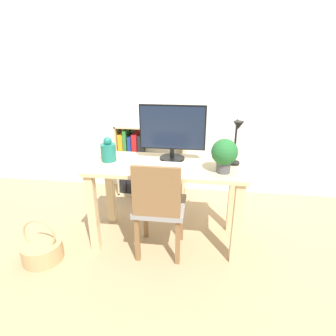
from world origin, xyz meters
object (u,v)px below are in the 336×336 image
(bookshelf, at_px, (140,163))
(basket, at_px, (42,250))
(keyboard, at_px, (169,166))
(chair, at_px, (159,206))
(potted_plant, at_px, (224,154))
(monitor, at_px, (172,130))
(vase, at_px, (108,151))
(desk_lamp, at_px, (236,139))

(bookshelf, height_order, basket, bookshelf)
(keyboard, bearing_deg, chair, -109.33)
(keyboard, distance_m, potted_plant, 0.45)
(monitor, bearing_deg, potted_plant, -29.88)
(potted_plant, bearing_deg, basket, -168.00)
(chair, relative_size, basket, 2.26)
(vase, xyz_separation_m, desk_lamp, (1.04, 0.00, 0.14))
(desk_lamp, bearing_deg, keyboard, -171.89)
(keyboard, xyz_separation_m, desk_lamp, (0.52, 0.07, 0.22))
(vase, relative_size, potted_plant, 0.79)
(keyboard, distance_m, chair, 0.33)
(vase, distance_m, desk_lamp, 1.05)
(vase, height_order, basket, vase)
(monitor, bearing_deg, basket, -151.45)
(keyboard, bearing_deg, desk_lamp, 8.11)
(monitor, relative_size, keyboard, 1.43)
(basket, bearing_deg, desk_lamp, 16.01)
(vase, bearing_deg, chair, -27.06)
(monitor, xyz_separation_m, potted_plant, (0.42, -0.24, -0.11))
(monitor, relative_size, basket, 1.49)
(monitor, xyz_separation_m, keyboard, (-0.00, -0.18, -0.25))
(desk_lamp, distance_m, potted_plant, 0.18)
(keyboard, bearing_deg, basket, -160.11)
(bookshelf, bearing_deg, chair, -69.81)
(chair, bearing_deg, vase, 156.23)
(keyboard, relative_size, desk_lamp, 1.03)
(keyboard, distance_m, basket, 1.25)
(vase, bearing_deg, keyboard, -7.67)
(potted_plant, xyz_separation_m, bookshelf, (-0.90, 1.02, -0.51))
(monitor, height_order, vase, monitor)
(vase, xyz_separation_m, potted_plant, (0.95, -0.13, 0.06))
(monitor, relative_size, chair, 0.66)
(basket, bearing_deg, potted_plant, 12.00)
(desk_lamp, relative_size, basket, 1.01)
(keyboard, xyz_separation_m, chair, (-0.06, -0.17, -0.28))
(potted_plant, distance_m, bookshelf, 1.45)
(vase, xyz_separation_m, basket, (-0.47, -0.43, -0.73))
(potted_plant, bearing_deg, monitor, 150.12)
(monitor, height_order, bookshelf, monitor)
(vase, bearing_deg, desk_lamp, 0.16)
(bookshelf, bearing_deg, keyboard, -63.74)
(vase, height_order, chair, vase)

